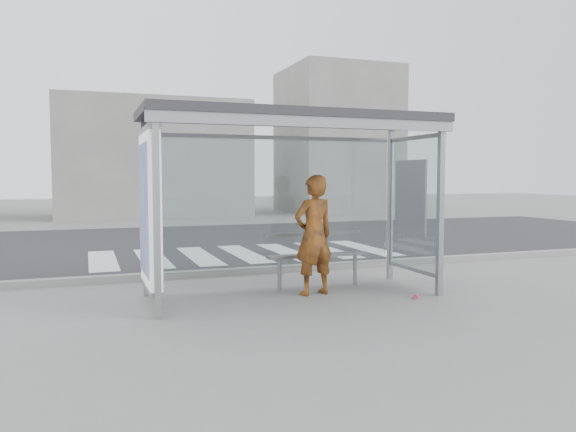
# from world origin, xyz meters

# --- Properties ---
(ground) EXTENTS (80.00, 80.00, 0.00)m
(ground) POSITION_xyz_m (0.00, 0.00, 0.00)
(ground) COLOR slate
(ground) RESTS_ON ground
(road) EXTENTS (30.00, 10.00, 0.01)m
(road) POSITION_xyz_m (0.00, 7.00, 0.00)
(road) COLOR #262628
(road) RESTS_ON ground
(curb) EXTENTS (30.00, 0.18, 0.12)m
(curb) POSITION_xyz_m (0.00, 1.95, 0.06)
(curb) COLOR gray
(curb) RESTS_ON ground
(crosswalk) EXTENTS (6.55, 3.00, 0.00)m
(crosswalk) POSITION_xyz_m (0.50, 4.50, 0.00)
(crosswalk) COLOR silver
(crosswalk) RESTS_ON ground
(bus_shelter) EXTENTS (4.25, 1.65, 2.62)m
(bus_shelter) POSITION_xyz_m (-0.37, 0.06, 1.98)
(bus_shelter) COLOR gray
(bus_shelter) RESTS_ON ground
(building_center) EXTENTS (8.00, 5.00, 5.00)m
(building_center) POSITION_xyz_m (0.00, 18.00, 2.50)
(building_center) COLOR gray
(building_center) RESTS_ON ground
(building_right) EXTENTS (5.00, 5.00, 7.00)m
(building_right) POSITION_xyz_m (9.00, 18.00, 3.50)
(building_right) COLOR gray
(building_right) RESTS_ON ground
(person) EXTENTS (0.71, 0.54, 1.75)m
(person) POSITION_xyz_m (0.31, -0.03, 0.87)
(person) COLOR #DD5814
(person) RESTS_ON ground
(bench) EXTENTS (1.64, 0.31, 0.85)m
(bench) POSITION_xyz_m (0.59, 0.50, 0.51)
(bench) COLOR slate
(bench) RESTS_ON ground
(soda_can) EXTENTS (0.13, 0.13, 0.07)m
(soda_can) POSITION_xyz_m (1.57, -0.78, 0.03)
(soda_can) COLOR #EA4468
(soda_can) RESTS_ON ground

